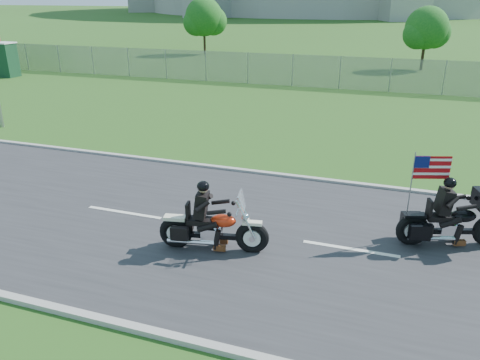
% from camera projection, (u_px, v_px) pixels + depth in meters
% --- Properties ---
extents(ground, '(420.00, 420.00, 0.00)m').
position_uv_depth(ground, '(192.00, 225.00, 12.01)').
color(ground, '#284A17').
rests_on(ground, ground).
extents(road, '(120.00, 8.00, 0.04)m').
position_uv_depth(road, '(192.00, 224.00, 12.01)').
color(road, '#28282B').
rests_on(road, ground).
extents(curb_north, '(120.00, 0.18, 0.12)m').
position_uv_depth(curb_north, '(243.00, 171.00, 15.56)').
color(curb_north, '#9E9B93').
rests_on(curb_north, ground).
extents(curb_south, '(120.00, 0.18, 0.12)m').
position_uv_depth(curb_south, '(100.00, 320.00, 8.44)').
color(curb_south, '#9E9B93').
rests_on(curb_south, ground).
extents(fence, '(60.00, 0.03, 2.00)m').
position_uv_depth(fence, '(248.00, 68.00, 30.73)').
color(fence, gray).
rests_on(fence, ground).
extents(porta_toilet_a, '(1.10, 1.10, 2.30)m').
position_uv_depth(porta_toilet_a, '(7.00, 60.00, 33.15)').
color(porta_toilet_a, '#11371E').
rests_on(porta_toilet_a, ground).
extents(tree_fence_near, '(3.52, 3.28, 4.75)m').
position_uv_depth(tree_fence_near, '(427.00, 30.00, 35.50)').
color(tree_fence_near, '#382316').
rests_on(tree_fence_near, ground).
extents(tree_fence_mid, '(3.96, 3.69, 5.30)m').
position_uv_depth(tree_fence_mid, '(205.00, 19.00, 44.91)').
color(tree_fence_mid, '#382316').
rests_on(tree_fence_mid, ground).
extents(motorcycle_lead, '(2.54, 0.94, 1.72)m').
position_uv_depth(motorcycle_lead, '(212.00, 229.00, 10.64)').
color(motorcycle_lead, black).
rests_on(motorcycle_lead, ground).
extents(motorcycle_follow, '(2.49, 1.21, 2.14)m').
position_uv_depth(motorcycle_follow, '(452.00, 223.00, 10.83)').
color(motorcycle_follow, black).
rests_on(motorcycle_follow, ground).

